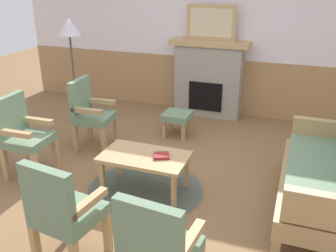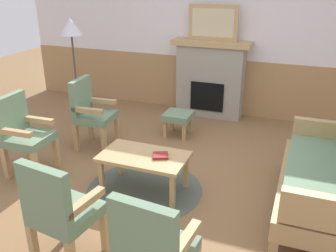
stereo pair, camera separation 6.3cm
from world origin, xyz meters
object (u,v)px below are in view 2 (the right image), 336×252
fireplace (210,78)px  floor_lamp_by_chairs (71,34)px  couch (322,176)px  coffee_table (144,159)px  footstool (178,117)px  armchair_near_fireplace (91,111)px  book_on_table (161,156)px  armchair_by_window_left (23,131)px  armchair_front_center (59,209)px  armchair_front_left (153,248)px  framed_picture (213,23)px

fireplace → floor_lamp_by_chairs: (-1.88, -1.16, 0.80)m
couch → coffee_table: bearing=-171.0°
footstool → armchair_near_fireplace: size_ratio=0.41×
coffee_table → book_on_table: size_ratio=5.81×
coffee_table → armchair_by_window_left: armchair_by_window_left is taller
armchair_by_window_left → floor_lamp_by_chairs: size_ratio=0.58×
book_on_table → footstool: size_ratio=0.41×
armchair_near_fireplace → armchair_front_center: size_ratio=1.00×
armchair_front_left → armchair_front_center: 0.89m
coffee_table → fireplace: bearing=89.0°
armchair_front_left → armchair_front_center: (-0.88, 0.15, 0.00)m
coffee_table → armchair_front_left: size_ratio=0.98×
fireplace → floor_lamp_by_chairs: 2.35m
armchair_by_window_left → armchair_front_center: bearing=-40.1°
framed_picture → armchair_near_fireplace: (-1.21, -1.84, -1.02)m
armchair_near_fireplace → armchair_front_center: 2.30m
armchair_near_fireplace → armchair_front_center: bearing=-64.1°
book_on_table → armchair_by_window_left: 1.72m
book_on_table → armchair_by_window_left: size_ratio=0.17×
floor_lamp_by_chairs → footstool: bearing=4.3°
book_on_table → armchair_front_center: 1.36m
fireplace → armchair_by_window_left: size_ratio=1.33×
couch → coffee_table: 1.86m
coffee_table → armchair_front_left: (0.73, -1.44, 0.15)m
fireplace → book_on_table: (0.14, -2.60, -0.20)m
book_on_table → floor_lamp_by_chairs: bearing=144.6°
armchair_near_fireplace → armchair_front_center: same height
framed_picture → floor_lamp_by_chairs: bearing=-148.3°
couch → armchair_front_left: (-1.11, -1.73, 0.14)m
armchair_by_window_left → footstool: bearing=51.7°
armchair_front_center → fireplace: bearing=87.1°
couch → footstool: size_ratio=4.50×
footstool → armchair_front_center: armchair_front_center is taller
couch → book_on_table: bearing=-170.8°
armchair_by_window_left → armchair_front_center: (1.37, -1.15, 0.00)m
couch → armchair_by_window_left: bearing=-172.8°
framed_picture → armchair_front_center: framed_picture is taller
fireplace → armchair_front_center: bearing=-92.9°
footstool → armchair_front_center: bearing=-89.8°
fireplace → armchair_front_center: fireplace is taller
couch → floor_lamp_by_chairs: size_ratio=1.07×
footstool → armchair_front_left: armchair_front_left is taller
armchair_near_fireplace → book_on_table: bearing=-29.5°
book_on_table → armchair_front_center: size_ratio=0.17×
framed_picture → armchair_front_left: size_ratio=0.82×
couch → armchair_front_center: same height
fireplace → coffee_table: size_ratio=1.35×
footstool → armchair_near_fireplace: bearing=-141.3°
framed_picture → armchair_by_window_left: size_ratio=0.82×
armchair_near_fireplace → armchair_by_window_left: (-0.36, -0.92, 0.00)m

